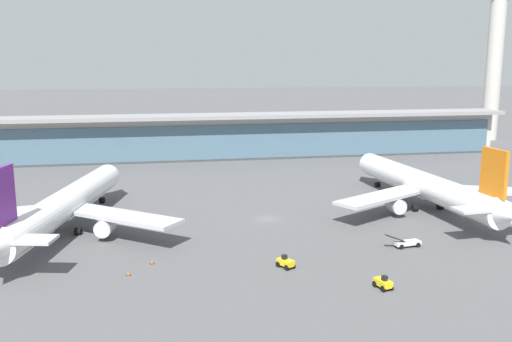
# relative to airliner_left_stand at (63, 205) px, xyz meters

# --- Properties ---
(ground_plane) EXTENTS (1200.00, 1200.00, 0.00)m
(ground_plane) POSITION_rel_airliner_left_stand_xyz_m (40.01, 1.90, -5.30)
(ground_plane) COLOR #515154
(airliner_left_stand) EXTENTS (47.37, 62.59, 16.84)m
(airliner_left_stand) POSITION_rel_airliner_left_stand_xyz_m (0.00, 0.00, 0.00)
(airliner_left_stand) COLOR white
(airliner_left_stand) RESTS_ON ground
(airliner_centre_stand) EXTENTS (48.55, 63.25, 16.84)m
(airliner_centre_stand) POSITION_rel_airliner_left_stand_xyz_m (75.92, 3.45, 0.00)
(airliner_centre_stand) COLOR white
(airliner_centre_stand) RESTS_ON ground
(service_truck_near_nose_white) EXTENTS (6.92, 2.47, 2.70)m
(service_truck_near_nose_white) POSITION_rel_airliner_left_stand_xyz_m (60.35, -20.36, -4.49)
(service_truck_near_nose_white) COLOR silver
(service_truck_near_nose_white) RESTS_ON ground
(service_truck_under_wing_yellow) EXTENTS (2.90, 3.33, 2.05)m
(service_truck_under_wing_yellow) POSITION_rel_airliner_left_stand_xyz_m (37.10, -26.23, -4.43)
(service_truck_under_wing_yellow) COLOR yellow
(service_truck_under_wing_yellow) RESTS_ON ground
(service_truck_on_taxiway_yellow) EXTENTS (2.34, 3.18, 2.05)m
(service_truck_on_taxiway_yellow) POSITION_rel_airliner_left_stand_xyz_m (48.90, -36.97, -4.43)
(service_truck_on_taxiway_yellow) COLOR yellow
(service_truck_on_taxiway_yellow) RESTS_ON ground
(terminal_building) EXTENTS (198.21, 12.80, 15.20)m
(terminal_building) POSITION_rel_airliner_left_stand_xyz_m (40.01, 76.31, 2.56)
(terminal_building) COLOR beige
(terminal_building) RESTS_ON ground
(control_tower) EXTENTS (12.00, 12.00, 73.14)m
(control_tower) POSITION_rel_airliner_left_stand_xyz_m (157.03, 104.21, 34.56)
(control_tower) COLOR beige
(control_tower) RESTS_ON ground
(safety_cone_bravo) EXTENTS (0.62, 0.62, 0.70)m
(safety_cone_bravo) POSITION_rel_airliner_left_stand_xyz_m (12.71, -24.93, -4.98)
(safety_cone_bravo) COLOR orange
(safety_cone_bravo) RESTS_ON ground
(safety_cone_charlie) EXTENTS (0.62, 0.62, 0.70)m
(safety_cone_charlie) POSITION_rel_airliner_left_stand_xyz_m (16.30, -20.53, -4.98)
(safety_cone_charlie) COLOR orange
(safety_cone_charlie) RESTS_ON ground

